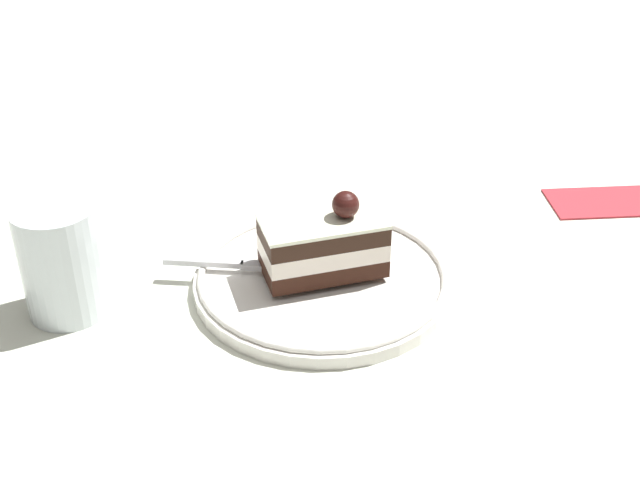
# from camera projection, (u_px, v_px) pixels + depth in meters

# --- Properties ---
(ground_plane) EXTENTS (2.40, 2.40, 0.00)m
(ground_plane) POSITION_uv_depth(u_px,v_px,m) (322.00, 300.00, 0.68)
(ground_plane) COLOR silver
(dessert_plate) EXTENTS (0.22, 0.22, 0.02)m
(dessert_plate) POSITION_uv_depth(u_px,v_px,m) (320.00, 279.00, 0.70)
(dessert_plate) COLOR white
(dessert_plate) RESTS_ON ground_plane
(cake_slice) EXTENTS (0.11, 0.08, 0.07)m
(cake_slice) POSITION_uv_depth(u_px,v_px,m) (325.00, 244.00, 0.68)
(cake_slice) COLOR black
(cake_slice) RESTS_ON dessert_plate
(fork) EXTENTS (0.11, 0.02, 0.00)m
(fork) POSITION_uv_depth(u_px,v_px,m) (231.00, 264.00, 0.70)
(fork) COLOR silver
(fork) RESTS_ON dessert_plate
(drink_glass_near) EXTENTS (0.07, 0.07, 0.09)m
(drink_glass_near) POSITION_uv_depth(u_px,v_px,m) (63.00, 267.00, 0.65)
(drink_glass_near) COLOR silver
(drink_glass_near) RESTS_ON ground_plane
(folded_napkin) EXTENTS (0.12, 0.07, 0.00)m
(folded_napkin) POSITION_uv_depth(u_px,v_px,m) (605.00, 201.00, 0.82)
(folded_napkin) COLOR #B9323B
(folded_napkin) RESTS_ON ground_plane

